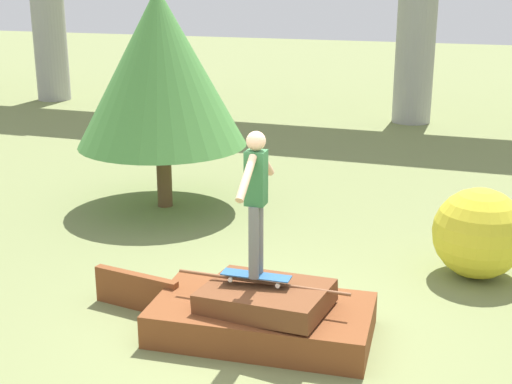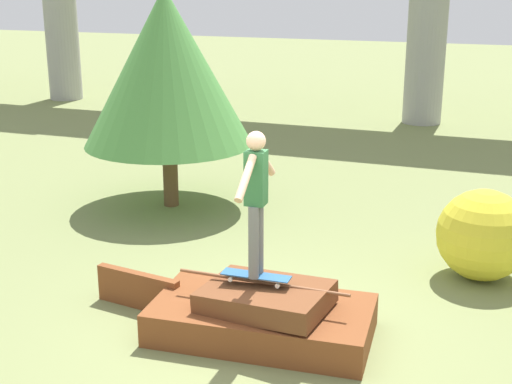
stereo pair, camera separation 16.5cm
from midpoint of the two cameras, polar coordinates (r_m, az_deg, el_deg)
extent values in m
plane|color=olive|center=(8.59, 1.04, -11.37)|extent=(80.00, 80.00, 0.00)
cube|color=brown|center=(8.50, 1.04, -10.19)|extent=(2.65, 1.54, 0.40)
cube|color=brown|center=(8.27, 1.34, -8.45)|extent=(1.52, 1.13, 0.33)
cylinder|color=brown|center=(8.29, 1.06, -7.24)|extent=(2.08, 0.04, 0.04)
cube|color=brown|center=(9.25, -8.89, -7.77)|extent=(1.22, 0.29, 0.48)
cube|color=#23517F|center=(8.22, 0.58, -6.68)|extent=(0.81, 0.23, 0.01)
cylinder|color=silver|center=(8.24, 2.64, -7.04)|extent=(0.05, 0.03, 0.05)
cylinder|color=silver|center=(8.09, 2.31, -7.51)|extent=(0.05, 0.03, 0.05)
cylinder|color=silver|center=(8.40, -1.09, -6.56)|extent=(0.05, 0.03, 0.05)
cylinder|color=silver|center=(8.25, -1.48, -7.00)|extent=(0.05, 0.03, 0.05)
cylinder|color=slate|center=(8.13, 0.77, -3.67)|extent=(0.12, 0.12, 0.85)
cylinder|color=slate|center=(7.98, 0.40, -4.08)|extent=(0.12, 0.12, 0.85)
cube|color=#2D6638|center=(7.83, 0.60, 1.14)|extent=(0.23, 0.22, 0.61)
sphere|color=tan|center=(7.73, 0.61, 4.10)|extent=(0.22, 0.22, 0.22)
cylinder|color=tan|center=(8.12, 1.35, 2.37)|extent=(0.11, 0.53, 0.43)
cylinder|color=tan|center=(7.49, -0.20, 1.12)|extent=(0.11, 0.53, 0.43)
cylinder|color=#9E9E99|center=(25.39, -15.27, 14.35)|extent=(1.10, 1.10, 6.39)
cylinder|color=#9E9E99|center=(20.94, 13.88, 14.03)|extent=(1.10, 1.10, 6.39)
cylinder|color=brown|center=(13.12, -6.50, 1.37)|extent=(0.27, 0.27, 1.16)
cone|color=#4C8E42|center=(12.74, -6.79, 9.87)|extent=(3.02, 3.02, 2.75)
sphere|color=gold|center=(10.37, 18.14, -3.28)|extent=(1.28, 1.28, 1.28)
camera|label=1|loc=(0.08, -89.40, 0.18)|focal=50.00mm
camera|label=2|loc=(0.08, 90.60, -0.18)|focal=50.00mm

